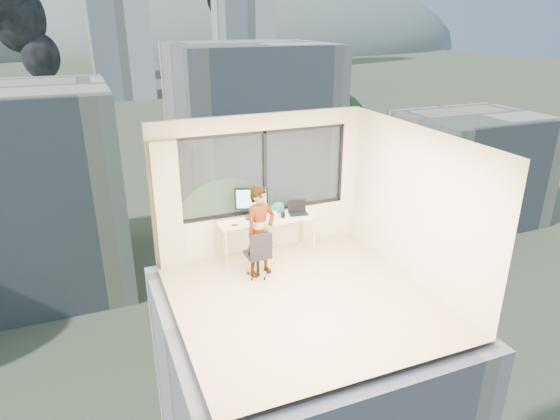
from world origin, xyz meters
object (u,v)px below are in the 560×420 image
game_console (268,212)px  laptop (298,208)px  handbag (277,207)px  monitor (251,203)px  desk (267,237)px  chair (258,253)px  person (260,232)px

game_console → laptop: size_ratio=0.76×
laptop → handbag: 0.40m
game_console → monitor: bearing=-157.5°
game_console → handbag: 0.19m
desk → handbag: 0.58m
chair → game_console: bearing=59.6°
chair → desk: bearing=59.0°
person → laptop: size_ratio=4.38×
game_console → laptop: laptop is taller
chair → handbag: (0.71, 0.87, 0.41)m
chair → handbag: 1.20m
monitor → game_console: monitor is taller
person → laptop: person is taller
chair → game_console: size_ratio=3.21×
chair → laptop: (1.05, 0.66, 0.42)m
chair → laptop: bearing=32.7°
person → desk: bearing=42.5°
person → chair: bearing=-157.6°
person → handbag: size_ratio=5.73×
chair → handbag: handbag is taller
handbag → laptop: bearing=-45.6°
chair → monitor: size_ratio=1.48×
game_console → person: bearing=-114.2°
desk → handbag: handbag is taller
laptop → game_console: bearing=164.6°
person → monitor: 0.76m
laptop → desk: bearing=-173.7°
desk → game_console: game_console is taller
chair → monitor: 1.01m
monitor → laptop: 0.90m
game_console → laptop: (0.51, -0.24, 0.08)m
chair → laptop: size_ratio=2.44×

